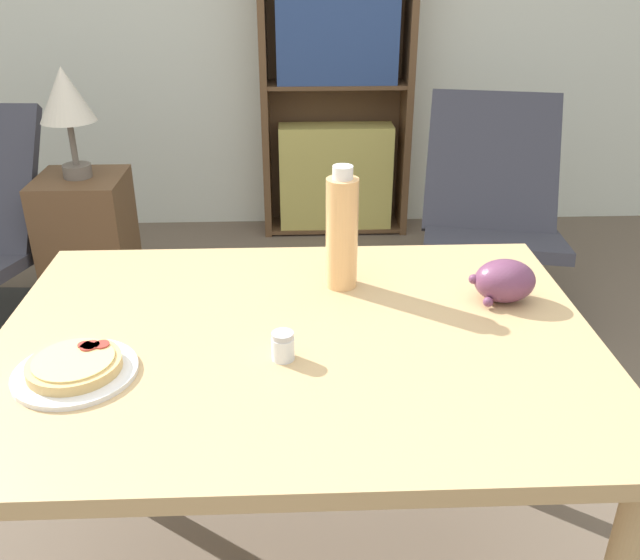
# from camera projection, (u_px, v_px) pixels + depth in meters

# --- Properties ---
(dining_table) EXTENTS (1.21, 0.88, 0.75)m
(dining_table) POSITION_uv_depth(u_px,v_px,m) (297.00, 375.00, 1.40)
(dining_table) COLOR tan
(dining_table) RESTS_ON ground_plane
(pizza_on_plate) EXTENTS (0.22, 0.22, 0.04)m
(pizza_on_plate) POSITION_uv_depth(u_px,v_px,m) (75.00, 368.00, 1.23)
(pizza_on_plate) COLOR white
(pizza_on_plate) RESTS_ON dining_table
(grape_bunch) EXTENTS (0.15, 0.10, 0.09)m
(grape_bunch) POSITION_uv_depth(u_px,v_px,m) (504.00, 281.00, 1.47)
(grape_bunch) COLOR #6B3856
(grape_bunch) RESTS_ON dining_table
(drink_bottle) EXTENTS (0.07, 0.07, 0.28)m
(drink_bottle) POSITION_uv_depth(u_px,v_px,m) (342.00, 231.00, 1.50)
(drink_bottle) COLOR #EFB270
(drink_bottle) RESTS_ON dining_table
(salt_shaker) EXTENTS (0.04, 0.04, 0.06)m
(salt_shaker) POSITION_uv_depth(u_px,v_px,m) (283.00, 346.00, 1.27)
(salt_shaker) COLOR white
(salt_shaker) RESTS_ON dining_table
(lounge_chair_far) EXTENTS (0.69, 0.86, 0.88)m
(lounge_chair_far) POSITION_uv_depth(u_px,v_px,m) (487.00, 245.00, 2.93)
(lounge_chair_far) COLOR black
(lounge_chair_far) RESTS_ON ground_plane
(bookshelf) EXTENTS (0.78, 0.25, 1.61)m
(bookshelf) POSITION_uv_depth(u_px,v_px,m) (336.00, 98.00, 3.55)
(bookshelf) COLOR brown
(bookshelf) RESTS_ON ground_plane
(side_table) EXTENTS (0.34, 0.34, 0.63)m
(side_table) POSITION_uv_depth(u_px,v_px,m) (90.00, 250.00, 2.81)
(side_table) COLOR brown
(side_table) RESTS_ON ground_plane
(table_lamp) EXTENTS (0.21, 0.21, 0.42)m
(table_lamp) POSITION_uv_depth(u_px,v_px,m) (66.00, 100.00, 2.53)
(table_lamp) COLOR #665B51
(table_lamp) RESTS_ON side_table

